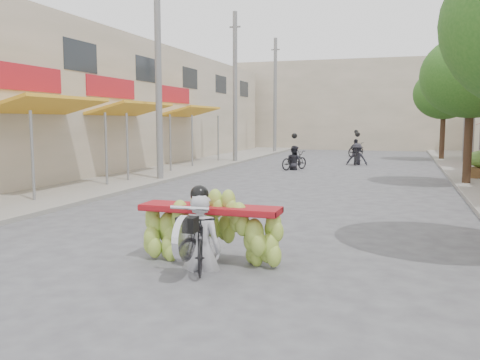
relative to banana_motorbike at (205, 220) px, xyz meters
name	(u,v)px	position (x,y,z in m)	size (l,w,h in m)	color
ground	(115,311)	(-0.34, -2.09, -0.74)	(120.00, 120.00, 0.00)	#57575C
sidewalk_left	(158,171)	(-7.34, 12.91, -0.68)	(4.00, 60.00, 0.12)	gray
shophouse_row_left	(46,104)	(-12.32, 11.89, 2.26)	(9.77, 40.00, 6.00)	#B8AA92
far_building	(362,106)	(-0.34, 35.91, 2.76)	(20.00, 6.00, 7.00)	#B8AA92
utility_pole_mid	(158,73)	(-5.74, 9.91, 3.29)	(0.60, 0.24, 8.00)	slate
utility_pole_far	(235,88)	(-5.74, 18.91, 3.29)	(0.60, 0.24, 8.00)	slate
utility_pole_back	(275,96)	(-5.74, 27.91, 3.29)	(0.60, 0.24, 8.00)	slate
street_tree_mid	(472,76)	(5.06, 11.91, 3.04)	(3.40, 3.40, 5.25)	#3A2719
street_tree_far	(444,94)	(5.06, 23.91, 3.04)	(3.40, 3.40, 5.25)	#3A2719
banana_motorbike	(205,220)	(0.00, 0.00, 0.00)	(2.27, 1.77, 2.21)	black
bg_motorbike_a	(294,154)	(-1.89, 16.03, 0.01)	(1.27, 1.65, 1.95)	black
bg_motorbike_b	(357,149)	(0.69, 19.50, 0.10)	(1.08, 1.73, 1.95)	black
bg_motorbike_c	(356,144)	(0.07, 26.03, 0.06)	(1.25, 1.68, 1.95)	black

